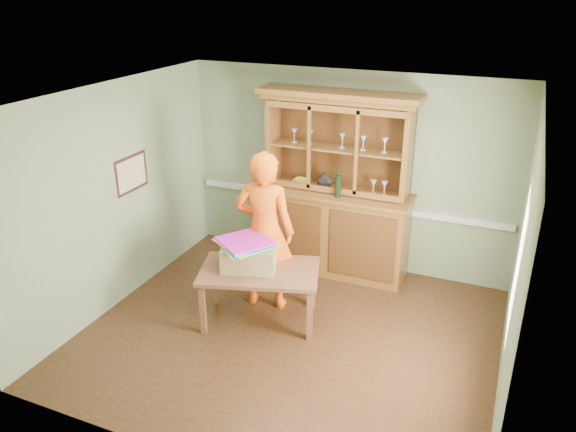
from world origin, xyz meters
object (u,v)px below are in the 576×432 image
at_px(cardboard_box, 250,255).
at_px(person, 265,231).
at_px(dining_table, 260,276).
at_px(china_hutch, 334,211).

bearing_deg(cardboard_box, person, 84.46).
bearing_deg(dining_table, cardboard_box, 150.06).
bearing_deg(dining_table, person, 87.85).
bearing_deg(cardboard_box, china_hutch, 72.29).
xyz_separation_m(dining_table, cardboard_box, (-0.13, 0.03, 0.22)).
distance_m(china_hutch, person, 1.30).
height_order(cardboard_box, person, person).
bearing_deg(dining_table, china_hutch, 59.84).
height_order(dining_table, cardboard_box, cardboard_box).
bearing_deg(person, china_hutch, -118.83).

